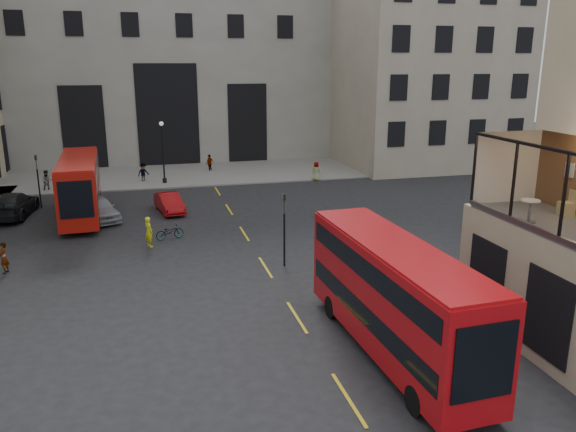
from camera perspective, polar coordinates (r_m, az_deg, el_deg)
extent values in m
plane|color=black|center=(19.19, 12.00, -16.92)|extent=(140.00, 140.00, 0.00)
cube|color=black|center=(20.81, 24.86, -9.18)|extent=(0.08, 9.20, 3.00)
cube|color=beige|center=(24.35, 21.36, 4.65)|extent=(3.00, 0.04, 2.90)
cube|color=slate|center=(19.92, 25.77, -2.06)|extent=(0.12, 10.00, 0.18)
cube|color=black|center=(19.35, 26.71, 5.74)|extent=(0.12, 10.00, 0.10)
cube|color=beige|center=(23.82, 26.69, 4.21)|extent=(0.04, 0.45, 0.55)
cube|color=#9D9B92|center=(62.41, -12.56, 14.00)|extent=(34.00, 10.00, 18.00)
cube|color=black|center=(57.60, -12.11, 9.95)|extent=(6.00, 0.12, 10.00)
cube|color=black|center=(57.88, -20.06, 8.39)|extent=(4.00, 0.12, 8.00)
cube|color=black|center=(58.62, -4.12, 9.35)|extent=(4.00, 0.12, 8.00)
cube|color=#A89A88|center=(61.00, 12.78, 14.91)|extent=(16.00, 18.00, 20.00)
cube|color=slate|center=(53.34, -12.60, 4.14)|extent=(40.00, 12.00, 0.12)
cylinder|color=black|center=(28.56, -0.38, -2.44)|extent=(0.10, 0.10, 2.80)
imported|color=black|center=(28.04, -0.38, 1.26)|extent=(0.16, 0.20, 1.00)
cylinder|color=black|center=(43.85, -23.95, 2.56)|extent=(0.10, 0.10, 2.80)
imported|color=black|center=(43.51, -24.22, 5.00)|extent=(0.16, 0.20, 1.00)
cylinder|color=black|center=(48.98, -12.57, 6.06)|extent=(0.14, 0.14, 5.00)
cylinder|color=black|center=(49.38, -12.41, 3.48)|extent=(0.36, 0.36, 0.50)
sphere|color=silver|center=(48.63, -12.75, 9.14)|extent=(0.36, 0.36, 0.36)
cube|color=#B10C12|center=(20.29, 10.72, -7.99)|extent=(2.74, 10.34, 3.63)
cube|color=black|center=(20.50, 10.65, -9.30)|extent=(2.76, 9.78, 0.75)
cube|color=black|center=(19.88, 10.88, -5.03)|extent=(2.76, 9.78, 0.75)
cube|color=#B10C12|center=(19.64, 10.99, -3.04)|extent=(2.64, 10.13, 0.11)
cylinder|color=black|center=(23.30, 4.44, -9.21)|extent=(0.30, 0.94, 0.93)
cylinder|color=black|center=(24.09, 9.13, -8.51)|extent=(0.30, 0.94, 0.93)
cylinder|color=black|center=(17.89, 12.85, -17.82)|extent=(0.30, 0.94, 0.93)
cylinder|color=black|center=(18.90, 18.60, -16.32)|extent=(0.30, 0.94, 0.93)
cube|color=#AA130B|center=(39.91, -20.37, 2.91)|extent=(2.78, 10.27, 3.61)
cube|color=black|center=(40.01, -20.31, 2.20)|extent=(2.80, 9.72, 0.74)
cube|color=black|center=(39.70, -20.52, 4.47)|extent=(2.80, 9.72, 0.74)
cube|color=#AA130B|center=(39.58, -20.62, 5.49)|extent=(2.68, 10.06, 0.11)
cylinder|color=black|center=(43.51, -21.35, 1.47)|extent=(0.30, 0.94, 0.92)
cylinder|color=black|center=(43.40, -18.63, 1.69)|extent=(0.30, 0.94, 0.92)
cylinder|color=black|center=(36.93, -21.95, -0.95)|extent=(0.30, 0.94, 0.92)
cylinder|color=black|center=(36.79, -18.75, -0.70)|extent=(0.30, 0.94, 0.92)
imported|color=gray|center=(39.06, -18.73, 0.71)|extent=(3.43, 5.00, 1.58)
imported|color=#9E090C|center=(39.90, -11.96, 1.31)|extent=(2.08, 4.19, 1.32)
imported|color=black|center=(42.22, -26.19, 1.04)|extent=(2.84, 5.88, 1.65)
imported|color=gray|center=(33.92, -11.93, -1.58)|extent=(1.76, 1.02, 0.87)
imported|color=yellow|center=(32.67, -13.96, -1.56)|extent=(0.64, 0.75, 1.74)
imported|color=gray|center=(49.19, -23.26, 3.28)|extent=(1.02, 0.91, 1.74)
imported|color=gray|center=(50.35, -14.48, 4.28)|extent=(1.26, 1.10, 1.70)
imported|color=gray|center=(54.03, -7.96, 5.34)|extent=(0.98, 0.98, 1.67)
imported|color=gray|center=(49.50, 2.88, 4.55)|extent=(0.96, 0.96, 1.68)
imported|color=gray|center=(31.14, -26.91, -3.81)|extent=(0.51, 0.66, 1.59)
cylinder|color=silver|center=(21.64, 23.43, 1.46)|extent=(0.67, 0.67, 0.04)
cylinder|color=slate|center=(21.74, 23.32, 0.44)|extent=(0.09, 0.09, 0.78)
cylinder|color=slate|center=(21.83, 23.21, -0.56)|extent=(0.49, 0.49, 0.03)
cube|color=tan|center=(23.35, 26.39, 0.66)|extent=(0.54, 0.54, 0.51)
cube|color=tan|center=(23.37, 26.98, 1.82)|extent=(0.11, 0.48, 0.45)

